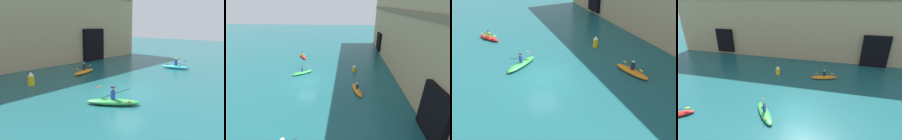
# 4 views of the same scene
# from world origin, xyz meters

# --- Properties ---
(ground_plane) EXTENTS (120.00, 120.00, 0.00)m
(ground_plane) POSITION_xyz_m (0.00, 0.00, 0.00)
(ground_plane) COLOR #195156
(kayak_green) EXTENTS (2.74, 3.22, 1.23)m
(kayak_green) POSITION_xyz_m (-2.60, -1.12, 0.23)
(kayak_green) COLOR green
(kayak_green) RESTS_ON ground
(kayak_orange) EXTENTS (3.30, 1.57, 1.17)m
(kayak_orange) POSITION_xyz_m (2.09, 7.22, 0.24)
(kayak_orange) COLOR orange
(kayak_orange) RESTS_ON ground
(kayak_cyan) EXTENTS (1.56, 3.26, 1.26)m
(kayak_cyan) POSITION_xyz_m (10.94, 1.28, 0.26)
(kayak_cyan) COLOR #33B2C6
(kayak_cyan) RESTS_ON ground
(marker_buoy) EXTENTS (0.55, 0.55, 1.19)m
(marker_buoy) POSITION_xyz_m (-3.90, 7.06, 0.56)
(marker_buoy) COLOR yellow
(marker_buoy) RESTS_ON ground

